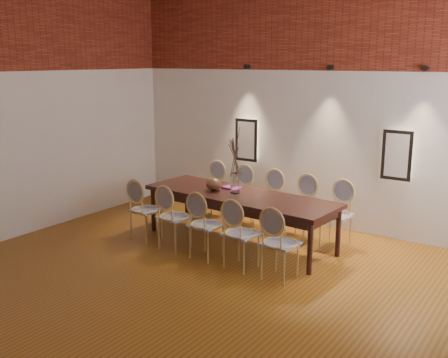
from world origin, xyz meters
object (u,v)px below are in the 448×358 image
Objects in this scene: chair_near_a at (146,210)px; chair_near_e at (280,243)px; chair_far_b at (238,196)px; bowl at (214,184)px; chair_far_a at (210,190)px; chair_near_b at (175,217)px; chair_far_d at (300,208)px; vase at (235,183)px; dining_table at (239,218)px; book at (232,188)px; chair_near_c at (206,225)px; chair_near_d at (241,233)px; chair_far_c at (268,202)px; chair_far_e at (336,215)px.

chair_near_e is (2.37, -0.15, 0.00)m from chair_near_a.
chair_far_b is at bearing 68.60° from chair_near_a.
chair_near_a is 3.92× the size of bowl.
chair_near_b is at bearing 111.40° from chair_far_a.
chair_far_d is (-0.49, 1.55, 0.00)m from chair_near_e.
chair_far_d is 1.10m from vase.
dining_table is at bearing 51.91° from chair_near_b.
bowl is 0.30m from book.
chair_near_a is at bearing 40.38° from chair_far_d.
chair_near_c is 3.92× the size of bowl.
chair_near_a is at bearing -149.24° from vase.
chair_far_a is at bearing 90.00° from chair_near_a.
chair_far_b is 0.90m from bowl.
chair_near_b is at bearing -180.00° from chair_near_d.
chair_near_e and chair_far_b have the same top height.
chair_far_e is at bearing 180.00° from chair_far_c.
vase is 0.37m from bowl.
vase reaches higher than chair_far_d.
vase is at bearing 180.00° from dining_table.
book reaches higher than dining_table.
chair_far_d is at bearing -180.00° from chair_far_a.
chair_far_e is 1.60m from book.
bowl is (-0.40, 0.73, 0.37)m from chair_near_c.
chair_far_c is (1.18, -0.08, 0.00)m from chair_far_a.
chair_far_a is 0.59m from chair_far_b.
chair_far_b is at bearing 115.12° from book.
chair_near_e is 3.92× the size of bowl.
vase reaches higher than bowl.
chair_near_d is 1.31m from book.
chair_far_e is at bearing -180.00° from chair_far_b.
vase is at bearing 34.45° from chair_near_a.
chair_near_e is at bearing 0.00° from chair_near_d.
chair_far_b is at bearing 0.00° from chair_far_c.
chair_far_b is 3.13× the size of vase.
chair_near_d is 1.00× the size of chair_far_a.
chair_far_d is 1.37m from bowl.
chair_near_b is at bearing 90.00° from chair_far_b.
chair_near_b and chair_near_c have the same top height.
chair_far_a is (-2.27, 1.66, 0.00)m from chair_near_e.
chair_far_a is (-1.68, 1.62, 0.00)m from chair_near_d.
chair_near_b and chair_near_e have the same top height.
chair_near_b is 1.92m from chair_far_d.
bowl is at bearing 43.67° from chair_near_a.
chair_far_b is 1.19m from chair_far_d.
chair_near_b is 1.00× the size of chair_far_c.
chair_far_d is (1.87, 1.40, 0.00)m from chair_near_a.
chair_near_c is 1.02m from book.
vase reaches higher than chair_near_a.
dining_table is 3.15× the size of chair_far_e.
chair_near_e is (1.14, -0.83, 0.09)m from dining_table.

